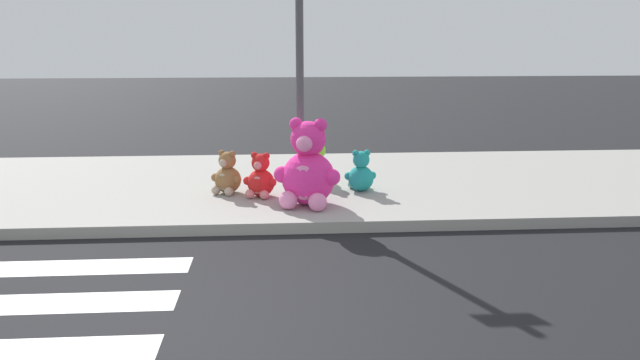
% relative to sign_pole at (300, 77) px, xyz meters
% --- Properties ---
extents(sidewalk, '(28.00, 4.40, 0.15)m').
position_rel_sign_pole_xyz_m(sidewalk, '(-1.00, 0.80, -1.77)').
color(sidewalk, '#9E9B93').
rests_on(sidewalk, ground_plane).
extents(sign_pole, '(0.56, 0.11, 3.20)m').
position_rel_sign_pole_xyz_m(sign_pole, '(0.00, 0.00, 0.00)').
color(sign_pole, '#4C4C51').
rests_on(sign_pole, sidewalk).
extents(plush_pink_large, '(0.90, 0.85, 1.20)m').
position_rel_sign_pole_xyz_m(plush_pink_large, '(0.08, -0.58, -1.22)').
color(plush_pink_large, '#F22D93').
rests_on(plush_pink_large, sidewalk).
extents(plush_brown, '(0.46, 0.46, 0.64)m').
position_rel_sign_pole_xyz_m(plush_brown, '(-1.08, 0.12, -1.44)').
color(plush_brown, olive).
rests_on(plush_brown, sidewalk).
extents(plush_red, '(0.48, 0.46, 0.65)m').
position_rel_sign_pole_xyz_m(plush_red, '(-0.58, -0.11, -1.44)').
color(plush_red, red).
rests_on(plush_red, sidewalk).
extents(plush_teal, '(0.48, 0.43, 0.62)m').
position_rel_sign_pole_xyz_m(plush_teal, '(0.90, 0.14, -1.45)').
color(plush_teal, teal).
rests_on(plush_teal, sidewalk).
extents(plush_lime, '(0.47, 0.52, 0.68)m').
position_rel_sign_pole_xyz_m(plush_lime, '(0.26, 0.68, -1.43)').
color(plush_lime, '#8CD133').
rests_on(plush_lime, sidewalk).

